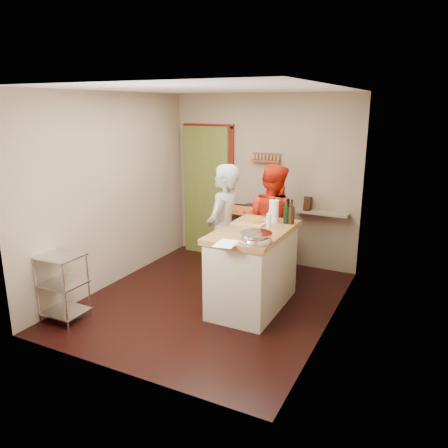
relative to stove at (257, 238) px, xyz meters
The scene contains 10 objects.
floor 1.49m from the stove, 91.94° to the right, with size 3.50×3.50×0.00m, color black.
back_wall 1.03m from the stove, 152.49° to the left, with size 3.00×0.44×2.60m.
left_wall 2.27m from the stove, 137.40° to the right, with size 0.04×3.50×2.60m, color gray.
right_wall 2.20m from the stove, 44.44° to the right, with size 0.04×3.50×2.60m, color gray.
ceiling 2.59m from the stove, 91.94° to the right, with size 3.00×3.50×0.02m, color white.
stove is the anchor object (origin of this frame).
wire_shelving 2.94m from the stove, 116.85° to the right, with size 0.48×0.40×0.80m.
island 1.42m from the stove, 69.44° to the right, with size 0.79×1.48×1.30m.
person_stripe 1.28m from the stove, 88.80° to the right, with size 0.63×0.41×1.73m, color #A2A3A7.
person_red 0.68m from the stove, 46.92° to the right, with size 0.81×0.63×1.67m, color red.
Camera 1 is at (2.46, -4.52, 2.42)m, focal length 35.00 mm.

